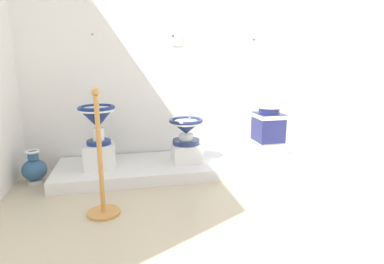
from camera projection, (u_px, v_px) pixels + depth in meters
ground_plane at (229, 239)px, 2.28m from camera, size 5.74×5.48×0.02m
wall_back at (180, 31)px, 3.79m from camera, size 3.94×0.06×3.24m
display_platform at (188, 165)px, 3.69m from camera, size 2.97×0.85×0.12m
plinth_block_leftmost at (100, 156)px, 3.40m from camera, size 0.32×0.29×0.26m
antique_toilet_leftmost at (97, 118)px, 3.31m from camera, size 0.39×0.39×0.42m
plinth_block_central_ornate at (186, 152)px, 3.64m from camera, size 0.32×0.34×0.20m
antique_toilet_central_ornate at (186, 128)px, 3.57m from camera, size 0.39×0.39×0.30m
plinth_block_squat_floral at (267, 148)px, 3.87m from camera, size 0.32×0.30×0.18m
antique_toilet_squat_floral at (268, 123)px, 3.80m from camera, size 0.32×0.33×0.44m
info_placard_first at (96, 38)px, 3.57m from camera, size 0.12×0.01×0.12m
info_placard_second at (176, 40)px, 3.77m from camera, size 0.14×0.01×0.14m
info_placard_third at (256, 42)px, 3.99m from camera, size 0.09×0.01×0.12m
decorative_vase_corner at (34, 169)px, 3.30m from camera, size 0.25×0.25×0.35m
stanchion_post_near_left at (102, 180)px, 2.58m from camera, size 0.27×0.27×1.07m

